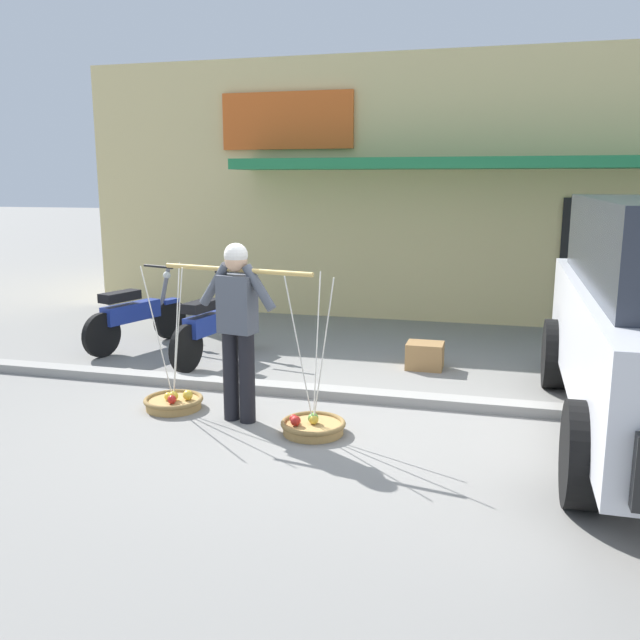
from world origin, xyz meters
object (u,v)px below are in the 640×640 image
at_px(fruit_basket_right_side, 174,401).
at_px(motorcycle_second_in_row, 214,326).
at_px(fruit_vendor, 237,320).
at_px(wooden_crate, 425,356).
at_px(motorcycle_nearest_shop, 135,315).
at_px(fruit_basket_left_side, 313,425).

height_order(fruit_basket_right_side, motorcycle_second_in_row, fruit_basket_right_side).
xyz_separation_m(fruit_vendor, fruit_basket_right_side, (-0.77, 0.15, -0.90)).
relative_size(fruit_vendor, wooden_crate, 3.85).
relative_size(fruit_vendor, motorcycle_nearest_shop, 0.96).
bearing_deg(motorcycle_nearest_shop, wooden_crate, -0.41).
height_order(fruit_vendor, fruit_basket_left_side, fruit_vendor).
xyz_separation_m(fruit_vendor, motorcycle_second_in_row, (-1.13, 1.97, -0.52)).
relative_size(fruit_basket_left_side, motorcycle_second_in_row, 0.80).
bearing_deg(wooden_crate, fruit_basket_right_side, -136.32).
bearing_deg(fruit_basket_right_side, fruit_vendor, -10.80).
bearing_deg(motorcycle_nearest_shop, fruit_basket_left_side, -37.76).
bearing_deg(fruit_basket_right_side, motorcycle_nearest_shop, 127.42).
bearing_deg(motorcycle_nearest_shop, fruit_vendor, -43.73).
distance_m(fruit_basket_left_side, motorcycle_nearest_shop, 4.08).
bearing_deg(fruit_vendor, wooden_crate, 57.05).
height_order(fruit_basket_right_side, motorcycle_nearest_shop, fruit_basket_right_side).
bearing_deg(fruit_basket_left_side, fruit_basket_right_side, 169.09).
bearing_deg(fruit_vendor, fruit_basket_right_side, 169.20).
distance_m(fruit_basket_left_side, motorcycle_second_in_row, 2.87).
relative_size(fruit_vendor, motorcycle_second_in_row, 0.94).
height_order(fruit_vendor, wooden_crate, fruit_vendor).
relative_size(fruit_basket_right_side, motorcycle_second_in_row, 0.80).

